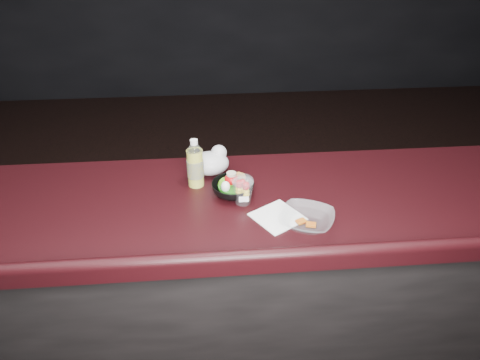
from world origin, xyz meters
The scene contains 8 objects.
counter centered at (0.00, 0.30, 0.51)m, with size 4.06×0.71×1.02m.
lemonade_bottle centered at (-0.07, 0.43, 1.11)m, with size 0.07×0.07×0.20m.
fruit_cup centered at (0.11, 0.28, 1.08)m, with size 0.08×0.08×0.12m.
green_apple centered at (0.05, 0.36, 1.05)m, with size 0.07×0.07×0.07m.
plastic_bag centered at (-0.01, 0.52, 1.07)m, with size 0.16×0.13×0.12m.
snack_bowl centered at (0.07, 0.34, 1.05)m, with size 0.18×0.18×0.09m.
takeout_bowl centered at (0.32, 0.12, 1.04)m, with size 0.25×0.25×0.05m.
paper_napkin centered at (0.22, 0.18, 1.02)m, with size 0.16×0.16×0.00m, color white.
Camera 1 is at (-0.03, -1.19, 2.05)m, focal length 35.00 mm.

